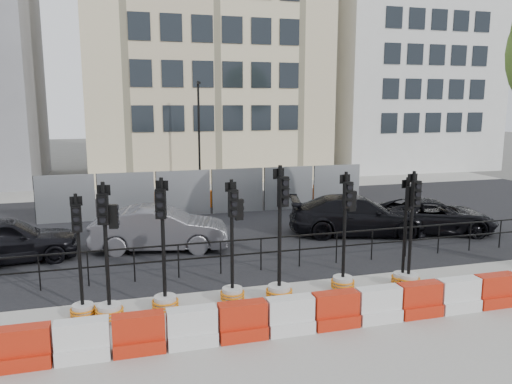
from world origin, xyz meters
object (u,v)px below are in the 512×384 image
object	(u,v)px
car_a	(5,240)
car_c	(357,215)
traffic_signal_a	(82,294)
traffic_signal_d	(233,274)
traffic_signal_h	(409,264)

from	to	relation	value
car_a	car_c	bearing A→B (deg)	-96.33
traffic_signal_a	car_a	xyz separation A→B (m)	(-2.50, 4.94, 0.12)
traffic_signal_a	car_a	distance (m)	5.54
car_a	car_c	xyz separation A→B (m)	(11.95, 0.12, 0.01)
traffic_signal_a	traffic_signal_d	bearing A→B (deg)	0.32
traffic_signal_h	car_a	size ratio (longest dim) A/B	0.71
traffic_signal_a	car_a	size ratio (longest dim) A/B	0.66
traffic_signal_d	traffic_signal_h	distance (m)	4.74
car_a	car_c	distance (m)	11.95
traffic_signal_h	traffic_signal_d	bearing A→B (deg)	171.97
traffic_signal_a	car_c	world-z (taller)	traffic_signal_a
traffic_signal_a	traffic_signal_h	world-z (taller)	traffic_signal_h
traffic_signal_d	traffic_signal_h	xyz separation A→B (m)	(4.73, -0.30, -0.08)
car_c	traffic_signal_a	bearing A→B (deg)	132.89
traffic_signal_d	traffic_signal_h	size ratio (longest dim) A/B	0.98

